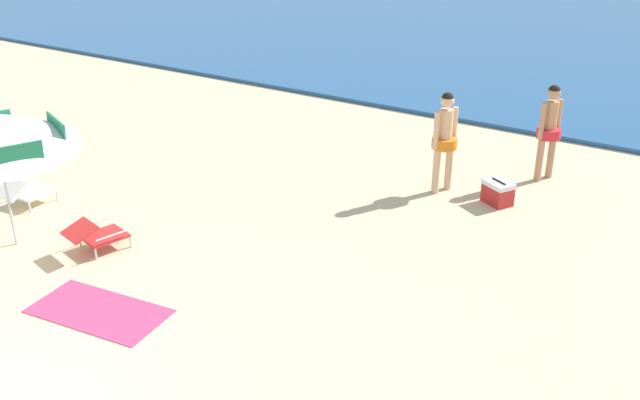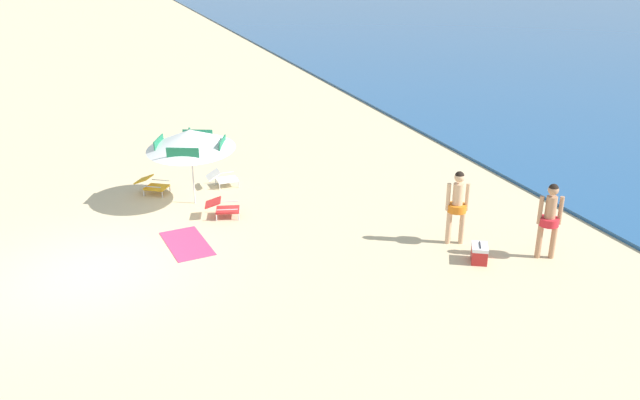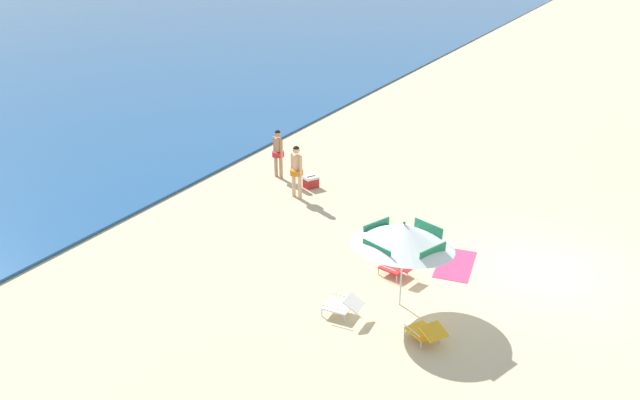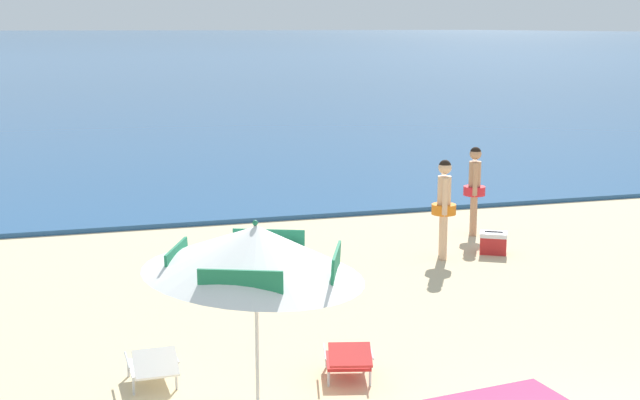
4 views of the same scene
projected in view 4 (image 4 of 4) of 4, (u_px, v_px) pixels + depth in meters
ocean_water at (67, 35)px, 395.07m from camera, size 800.00×800.00×0.10m
beach_umbrella_striped_main at (256, 250)px, 9.24m from camera, size 3.18×3.17×2.19m
lounge_chair_under_umbrella at (349, 359)px, 10.38m from camera, size 0.73×0.97×0.50m
lounge_chair_beside_umbrella at (153, 366)px, 10.19m from camera, size 0.60×0.91×0.52m
person_standing_near_shore at (444, 202)px, 15.77m from camera, size 0.44×0.51×1.81m
person_standing_beside at (475, 184)px, 17.59m from camera, size 0.44×0.50×1.79m
cooler_box at (493, 243)px, 16.24m from camera, size 0.60×0.55×0.43m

